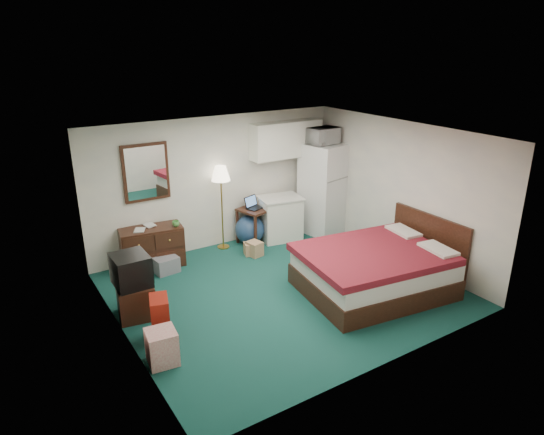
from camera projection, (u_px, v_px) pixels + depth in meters
floor at (282, 290)px, 7.78m from camera, size 5.00×4.50×0.01m
ceiling at (284, 135)px, 6.92m from camera, size 5.00×4.50×0.01m
walls at (283, 217)px, 7.35m from camera, size 5.01×4.51×2.50m
mirror at (146, 172)px, 8.29m from camera, size 0.80×0.06×1.00m
upper_cabinets at (286, 139)px, 9.49m from camera, size 1.50×0.35×0.70m
headboard at (429, 243)px, 8.21m from camera, size 0.06×1.56×1.00m
dresser at (152, 247)px, 8.50m from camera, size 1.12×0.62×0.73m
floor_lamp at (222, 208)px, 9.12m from camera, size 0.43×0.43×1.62m
desk at (255, 226)px, 9.51m from camera, size 0.68×0.68×0.71m
exercise_ball at (250, 229)px, 9.50m from camera, size 0.64×0.64×0.58m
kitchen_counter at (280, 219)px, 9.67m from camera, size 0.86×0.72×0.85m
fridge at (323, 189)px, 9.89m from camera, size 0.91×0.91×1.85m
bed at (374, 271)px, 7.66m from camera, size 2.40×1.99×0.70m
tv_stand at (136, 300)px, 6.99m from camera, size 0.58×0.62×0.50m
suitcase at (160, 318)px, 6.43m from camera, size 0.33×0.43×0.61m
retail_box at (162, 347)px, 5.97m from camera, size 0.40×0.40×0.45m
file_bin at (166, 265)px, 8.34m from camera, size 0.42×0.33×0.28m
cardboard_box_a at (252, 249)px, 9.05m from camera, size 0.32×0.30×0.23m
cardboard_box_b at (255, 249)px, 9.00m from camera, size 0.28×0.31×0.27m
laptop at (255, 203)px, 9.36m from camera, size 0.40×0.36×0.23m
crt_tv at (131, 270)px, 6.84m from camera, size 0.50×0.54×0.46m
microwave at (323, 134)px, 9.47m from camera, size 0.62×0.39×0.40m
book_a at (134, 224)px, 8.21m from camera, size 0.16×0.10×0.24m
book_b at (144, 221)px, 8.38m from camera, size 0.17×0.04×0.23m
mug at (176, 223)px, 8.42m from camera, size 0.14×0.12×0.13m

